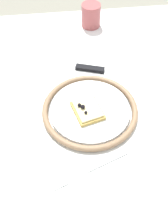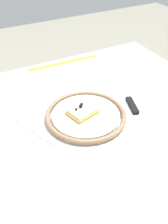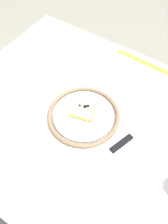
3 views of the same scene
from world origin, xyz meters
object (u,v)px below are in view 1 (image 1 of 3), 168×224
dining_table (89,133)px  plate (88,109)px  cup (91,15)px  knife (80,68)px  fork (90,169)px  pizza_slice_near (87,110)px

dining_table → plate: (0.00, 0.00, 0.11)m
dining_table → cup: 0.43m
plate → knife: (0.17, 0.00, -0.00)m
cup → fork: bearing=172.0°
knife → pizza_slice_near: bearing=-179.9°
cup → pizza_slice_near: bearing=170.9°
knife → fork: size_ratio=1.20×
dining_table → pizza_slice_near: (-0.01, 0.01, 0.13)m
plate → pizza_slice_near: size_ratio=2.59×
pizza_slice_near → fork: (-0.16, 0.02, -0.02)m
dining_table → pizza_slice_near: bearing=135.6°
dining_table → knife: size_ratio=4.29×
dining_table → plate: plate is taller
dining_table → fork: size_ratio=5.16×
knife → fork: knife is taller
dining_table → fork: 0.20m
plate → pizza_slice_near: bearing=161.0°
cup → knife: bearing=163.7°
pizza_slice_near → cup: 0.42m
dining_table → fork: bearing=172.3°
fork → knife: bearing=-2.4°
dining_table → fork: fork is taller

